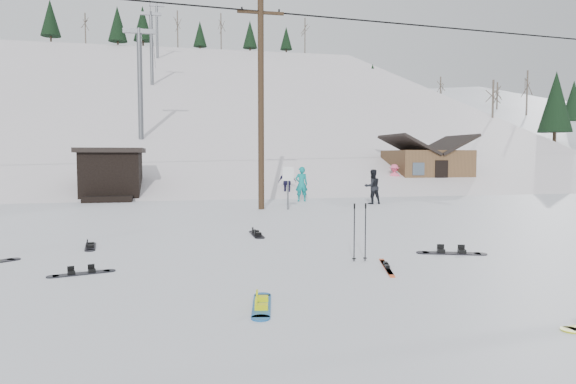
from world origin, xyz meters
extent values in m
plane|color=silver|center=(0.00, 0.00, 0.00)|extent=(200.00, 200.00, 0.00)
cube|color=silver|center=(0.00, 55.00, -12.00)|extent=(60.00, 85.24, 65.97)
cube|color=silver|center=(38.00, 50.00, -11.00)|extent=(45.66, 93.98, 54.59)
cylinder|color=#3A2819|center=(2.00, 14.00, 4.50)|extent=(0.26, 0.26, 9.00)
cube|color=#3A2819|center=(2.00, 14.00, 8.40)|extent=(2.00, 0.12, 0.12)
cylinder|color=black|center=(2.00, 14.00, 8.52)|extent=(0.08, 0.08, 0.12)
cylinder|color=#595B60|center=(3.10, 13.60, 0.90)|extent=(0.07, 0.07, 1.80)
cube|color=white|center=(3.10, 13.56, 1.55)|extent=(0.50, 0.04, 0.60)
cube|color=black|center=(-5.00, 21.00, 1.25)|extent=(3.00, 3.00, 2.50)
cube|color=black|center=(-5.00, 21.00, 2.62)|extent=(3.40, 3.40, 0.25)
cube|color=black|center=(-5.00, 19.20, 0.15)|extent=(2.40, 1.20, 0.30)
cylinder|color=#595B60|center=(-4.00, 30.00, 7.25)|extent=(0.36, 0.36, 8.00)
cube|color=#595B60|center=(-4.00, 30.00, 11.05)|extent=(2.20, 0.30, 0.30)
cylinder|color=#595B60|center=(-4.00, 50.00, 13.75)|extent=(0.36, 0.36, 8.00)
cube|color=#595B60|center=(-4.00, 50.00, 17.55)|extent=(2.20, 0.30, 0.30)
cylinder|color=#595B60|center=(-4.00, 70.00, 20.25)|extent=(0.36, 0.36, 8.00)
cube|color=#595B60|center=(-4.00, 70.00, 24.05)|extent=(2.20, 0.30, 0.30)
cube|color=brown|center=(15.00, 24.00, 1.35)|extent=(5.00, 4.00, 2.70)
cube|color=black|center=(13.65, 24.00, 3.05)|extent=(2.69, 4.40, 1.43)
cube|color=black|center=(16.35, 24.00, 3.05)|extent=(2.69, 4.40, 1.43)
cube|color=black|center=(15.00, 21.98, 1.10)|extent=(0.90, 0.06, 1.90)
cube|color=#1A5FA9|center=(-0.36, -0.35, 0.01)|extent=(0.50, 1.23, 0.02)
cylinder|color=#1A5FA9|center=(-0.25, 0.24, 0.01)|extent=(0.28, 0.28, 0.02)
cylinder|color=#1A5FA9|center=(-0.47, -0.94, 0.01)|extent=(0.28, 0.28, 0.02)
cube|color=#D4DB0B|center=(-0.32, -0.13, 0.06)|extent=(0.22, 0.18, 0.08)
cube|color=#D4DB0B|center=(-0.40, -0.56, 0.06)|extent=(0.22, 0.18, 0.08)
cube|color=#C94214|center=(2.59, 1.73, 0.01)|extent=(0.51, 1.52, 0.02)
cube|color=black|center=(2.59, 1.73, 0.06)|extent=(0.15, 0.29, 0.07)
cube|color=#C94214|center=(2.63, 1.88, 0.01)|extent=(0.51, 1.52, 0.02)
cube|color=black|center=(2.63, 1.88, 0.06)|extent=(0.15, 0.29, 0.07)
cylinder|color=black|center=(2.18, 2.58, 0.62)|extent=(0.02, 0.02, 1.24)
cylinder|color=black|center=(2.18, 2.58, 0.06)|extent=(0.09, 0.09, 0.01)
cylinder|color=black|center=(2.18, 2.58, 1.22)|extent=(0.04, 0.04, 0.11)
cylinder|color=black|center=(2.44, 2.58, 0.62)|extent=(0.02, 0.02, 1.24)
cylinder|color=black|center=(2.44, 2.58, 0.06)|extent=(0.09, 0.09, 0.01)
cylinder|color=black|center=(2.44, 2.58, 1.22)|extent=(0.04, 0.04, 0.11)
cube|color=black|center=(-3.45, 2.55, 0.01)|extent=(1.07, 0.53, 0.02)
cylinder|color=black|center=(-2.95, 2.70, 0.01)|extent=(0.24, 0.24, 0.02)
cylinder|color=black|center=(-3.95, 2.40, 0.01)|extent=(0.24, 0.24, 0.02)
cube|color=black|center=(-3.27, 2.61, 0.06)|extent=(0.17, 0.20, 0.07)
cube|color=black|center=(-3.63, 2.50, 0.06)|extent=(0.17, 0.20, 0.07)
cube|color=black|center=(-3.77, 5.65, 0.01)|extent=(0.39, 1.11, 0.02)
cylinder|color=black|center=(-3.84, 6.19, 0.01)|extent=(0.25, 0.25, 0.02)
cylinder|color=black|center=(-3.70, 5.12, 0.01)|extent=(0.25, 0.25, 0.02)
cube|color=black|center=(-3.79, 5.85, 0.06)|extent=(0.19, 0.16, 0.07)
cube|color=black|center=(-3.74, 5.46, 0.06)|extent=(0.19, 0.16, 0.07)
cylinder|color=black|center=(-5.18, 4.35, 0.01)|extent=(0.29, 0.29, 0.03)
cube|color=black|center=(4.73, 2.90, 0.01)|extent=(1.35, 0.73, 0.03)
cylinder|color=black|center=(5.35, 2.68, 0.01)|extent=(0.30, 0.30, 0.03)
cylinder|color=black|center=(4.10, 3.12, 0.01)|extent=(0.30, 0.30, 0.03)
cube|color=black|center=(4.95, 2.82, 0.07)|extent=(0.23, 0.26, 0.09)
cube|color=black|center=(4.50, 2.98, 0.07)|extent=(0.23, 0.26, 0.09)
cylinder|color=#C7D217|center=(3.45, -2.30, 0.01)|extent=(0.25, 0.25, 0.02)
cube|color=black|center=(0.67, 6.77, 0.01)|extent=(0.29, 1.24, 0.03)
cylinder|color=black|center=(0.67, 7.39, 0.01)|extent=(0.28, 0.28, 0.03)
cylinder|color=black|center=(0.67, 6.15, 0.01)|extent=(0.28, 0.28, 0.03)
cube|color=black|center=(0.67, 6.99, 0.07)|extent=(0.20, 0.15, 0.08)
cube|color=black|center=(0.67, 6.55, 0.07)|extent=(0.20, 0.15, 0.08)
imported|color=#0C7F7F|center=(4.63, 17.36, 0.89)|extent=(0.66, 0.44, 1.77)
imported|color=black|center=(7.64, 15.27, 0.84)|extent=(0.87, 0.70, 1.67)
imported|color=#ED5378|center=(11.99, 22.49, 0.89)|extent=(1.27, 0.89, 1.79)
imported|color=#1A1739|center=(4.50, 20.18, 0.86)|extent=(1.08, 0.66, 1.71)
camera|label=1|loc=(-1.61, -7.98, 2.31)|focal=32.00mm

